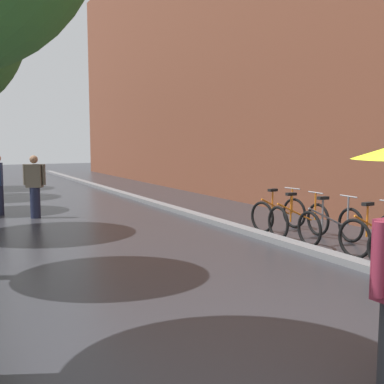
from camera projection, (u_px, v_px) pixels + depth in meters
name	position (u px, v px, depth m)	size (l,w,h in m)	color
building_facade	(332.00, 44.00, 16.63)	(8.00, 36.00, 11.01)	brown
kerb_strip	(162.00, 205.00, 14.06)	(0.30, 36.00, 0.12)	slate
parked_bicycle_1	(374.00, 234.00, 8.10)	(1.12, 0.76, 0.96)	black
parked_bicycle_2	(331.00, 226.00, 8.92)	(1.12, 0.77, 0.96)	black
parked_bicycle_3	(298.00, 220.00, 9.58)	(1.12, 0.76, 0.96)	black
parked_bicycle_4	(279.00, 214.00, 10.38)	(1.16, 0.83, 0.96)	black
pedestrian_walking_midground	(35.00, 186.00, 12.02)	(0.53, 0.38, 1.65)	#1E233D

